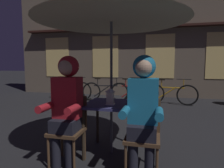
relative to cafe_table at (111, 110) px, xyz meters
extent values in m
plane|color=#232326|center=(0.00, 0.00, -0.64)|extent=(60.00, 60.00, 0.00)
cube|color=navy|center=(0.00, 0.00, 0.08)|extent=(0.72, 0.72, 0.04)
cylinder|color=#2D2319|center=(-0.31, -0.31, -0.29)|extent=(0.04, 0.04, 0.70)
cylinder|color=#2D2319|center=(0.31, -0.31, -0.29)|extent=(0.04, 0.04, 0.70)
cylinder|color=#2D2319|center=(-0.31, 0.31, -0.29)|extent=(0.04, 0.04, 0.70)
cylinder|color=#2D2319|center=(0.31, 0.31, -0.29)|extent=(0.04, 0.04, 0.70)
cylinder|color=#4C4C51|center=(0.00, 0.00, 0.49)|extent=(0.04, 0.04, 2.25)
cone|color=tan|center=(0.00, 0.00, 1.42)|extent=(2.10, 2.10, 0.38)
cube|color=white|center=(0.01, -0.12, 0.11)|extent=(0.11, 0.11, 0.02)
cube|color=white|center=(0.01, -0.12, 0.20)|extent=(0.09, 0.09, 0.16)
pyramid|color=white|center=(0.01, -0.12, 0.31)|extent=(0.11, 0.11, 0.06)
cube|color=#513823|center=(-0.48, -0.44, -0.21)|extent=(0.40, 0.40, 0.04)
cylinder|color=#513823|center=(-0.31, -0.61, -0.43)|extent=(0.03, 0.03, 0.41)
cylinder|color=#513823|center=(-0.65, -0.61, -0.43)|extent=(0.03, 0.03, 0.41)
cylinder|color=#513823|center=(-0.31, -0.27, -0.43)|extent=(0.03, 0.03, 0.41)
cylinder|color=#513823|center=(-0.65, -0.27, -0.43)|extent=(0.03, 0.03, 0.41)
cube|color=#513823|center=(-0.48, -0.26, 0.02)|extent=(0.40, 0.03, 0.42)
cube|color=#513823|center=(0.48, -0.44, -0.21)|extent=(0.40, 0.40, 0.04)
cylinder|color=#513823|center=(0.65, -0.61, -0.43)|extent=(0.03, 0.03, 0.41)
cylinder|color=#513823|center=(0.31, -0.61, -0.43)|extent=(0.03, 0.03, 0.41)
cylinder|color=#513823|center=(0.65, -0.27, -0.43)|extent=(0.03, 0.03, 0.41)
cylinder|color=#513823|center=(0.31, -0.27, -0.43)|extent=(0.03, 0.03, 0.41)
cube|color=#513823|center=(0.48, -0.26, 0.02)|extent=(0.40, 0.03, 0.42)
cylinder|color=black|center=(-0.39, -0.57, -0.41)|extent=(0.11, 0.11, 0.45)
cylinder|color=black|center=(-0.57, -0.57, -0.41)|extent=(0.11, 0.11, 0.45)
cube|color=black|center=(-0.48, -0.44, -0.11)|extent=(0.32, 0.36, 0.16)
cube|color=red|center=(-0.48, -0.40, 0.23)|extent=(0.34, 0.22, 0.52)
cylinder|color=red|center=(-0.30, -0.62, 0.14)|extent=(0.09, 0.30, 0.09)
cylinder|color=red|center=(-0.66, -0.62, 0.14)|extent=(0.09, 0.30, 0.09)
sphere|color=tan|center=(-0.48, -0.40, 0.62)|extent=(0.21, 0.21, 0.21)
sphere|color=red|center=(-0.48, -0.35, 0.63)|extent=(0.27, 0.27, 0.27)
cylinder|color=black|center=(0.57, -0.57, -0.41)|extent=(0.11, 0.11, 0.45)
cylinder|color=black|center=(0.39, -0.57, -0.41)|extent=(0.11, 0.11, 0.45)
cube|color=black|center=(0.48, -0.44, -0.11)|extent=(0.32, 0.36, 0.16)
cube|color=teal|center=(0.48, -0.40, 0.23)|extent=(0.34, 0.22, 0.52)
cylinder|color=teal|center=(0.66, -0.62, 0.14)|extent=(0.09, 0.30, 0.09)
cylinder|color=teal|center=(0.30, -0.62, 0.14)|extent=(0.09, 0.30, 0.09)
sphere|color=tan|center=(0.48, -0.40, 0.62)|extent=(0.21, 0.21, 0.21)
sphere|color=teal|center=(0.48, -0.35, 0.63)|extent=(0.27, 0.27, 0.27)
cube|color=#6B5B4C|center=(-0.40, 5.40, 2.46)|extent=(10.00, 0.60, 6.20)
cube|color=#F4D17A|center=(-3.70, 5.09, 0.96)|extent=(1.10, 0.02, 1.70)
cube|color=#F4D17A|center=(-1.50, 5.09, 0.96)|extent=(1.10, 0.02, 1.70)
cube|color=#F4D17A|center=(0.70, 5.09, 0.96)|extent=(1.10, 0.02, 1.70)
cube|color=#F4D17A|center=(2.90, 5.09, 0.96)|extent=(1.10, 0.02, 1.70)
cube|color=#331914|center=(-0.40, 4.95, 2.06)|extent=(9.00, 0.36, 0.08)
torus|color=black|center=(-1.96, 3.76, -0.31)|extent=(0.66, 0.10, 0.66)
torus|color=black|center=(-2.98, 3.84, -0.31)|extent=(0.66, 0.10, 0.66)
cylinder|color=#B78419|center=(-2.47, 3.80, -0.09)|extent=(0.84, 0.10, 0.04)
cylinder|color=#B78419|center=(-2.59, 3.81, -0.28)|extent=(0.61, 0.08, 0.44)
cylinder|color=#B78419|center=(-2.75, 3.83, 0.03)|extent=(0.02, 0.02, 0.24)
cube|color=black|center=(-2.75, 3.83, 0.16)|extent=(0.21, 0.10, 0.04)
cylinder|color=#B78419|center=(-2.08, 3.77, 0.05)|extent=(0.02, 0.02, 0.28)
cylinder|color=black|center=(-2.08, 3.77, 0.19)|extent=(0.44, 0.06, 0.02)
torus|color=black|center=(-0.62, 3.85, -0.31)|extent=(0.66, 0.13, 0.66)
torus|color=black|center=(-1.63, 3.73, -0.31)|extent=(0.66, 0.13, 0.66)
cylinder|color=black|center=(-1.13, 3.79, -0.09)|extent=(0.83, 0.13, 0.04)
cylinder|color=black|center=(-1.25, 3.78, -0.28)|extent=(0.61, 0.11, 0.44)
cylinder|color=black|center=(-1.41, 3.76, 0.03)|extent=(0.02, 0.02, 0.24)
cube|color=black|center=(-1.41, 3.76, 0.16)|extent=(0.21, 0.10, 0.04)
cylinder|color=black|center=(-0.74, 3.84, 0.05)|extent=(0.02, 0.02, 0.28)
cylinder|color=black|center=(-0.74, 3.84, 0.19)|extent=(0.44, 0.07, 0.02)
torus|color=black|center=(0.36, 3.77, -0.31)|extent=(0.66, 0.09, 0.66)
torus|color=black|center=(-0.66, 3.83, -0.31)|extent=(0.66, 0.09, 0.66)
cylinder|color=maroon|center=(-0.15, 3.80, -0.09)|extent=(0.84, 0.08, 0.04)
cylinder|color=maroon|center=(-0.27, 3.81, -0.28)|extent=(0.61, 0.07, 0.44)
cylinder|color=maroon|center=(-0.43, 3.82, 0.03)|extent=(0.02, 0.02, 0.24)
cube|color=black|center=(-0.43, 3.82, 0.16)|extent=(0.20, 0.09, 0.04)
cylinder|color=maroon|center=(0.24, 3.78, 0.05)|extent=(0.02, 0.02, 0.28)
cylinder|color=black|center=(0.24, 3.78, 0.19)|extent=(0.44, 0.05, 0.02)
torus|color=black|center=(1.56, 3.68, -0.31)|extent=(0.66, 0.12, 0.66)
torus|color=black|center=(0.55, 3.79, -0.31)|extent=(0.66, 0.12, 0.66)
cylinder|color=#B78419|center=(1.05, 3.73, -0.09)|extent=(0.84, 0.13, 0.04)
cylinder|color=#B78419|center=(0.93, 3.75, -0.28)|extent=(0.61, 0.10, 0.44)
cylinder|color=#B78419|center=(0.77, 3.76, 0.03)|extent=(0.02, 0.02, 0.24)
cube|color=black|center=(0.77, 3.76, 0.16)|extent=(0.21, 0.10, 0.04)
cylinder|color=#B78419|center=(1.44, 3.69, 0.05)|extent=(0.02, 0.02, 0.28)
cylinder|color=black|center=(1.44, 3.69, 0.19)|extent=(0.44, 0.07, 0.02)
camera|label=1|loc=(0.63, -2.61, 0.65)|focal=30.61mm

